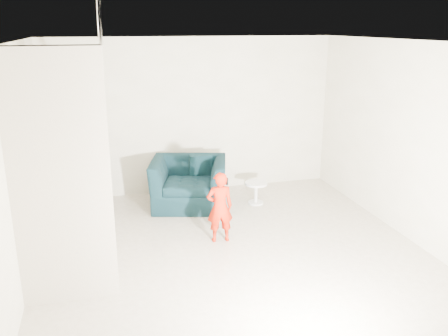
{
  "coord_description": "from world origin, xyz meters",
  "views": [
    {
      "loc": [
        -1.56,
        -5.29,
        2.9
      ],
      "look_at": [
        0.15,
        1.2,
        0.85
      ],
      "focal_mm": 38.0,
      "sensor_mm": 36.0,
      "label": 1
    }
  ],
  "objects": [
    {
      "name": "floor",
      "position": [
        0.0,
        0.0,
        0.0
      ],
      "size": [
        5.5,
        5.5,
        0.0
      ],
      "primitive_type": "plane",
      "color": "gray",
      "rests_on": "ground"
    },
    {
      "name": "ceiling",
      "position": [
        0.0,
        0.0,
        2.7
      ],
      "size": [
        5.5,
        5.5,
        0.0
      ],
      "primitive_type": "plane",
      "rotation": [
        3.14,
        0.0,
        0.0
      ],
      "color": "silver",
      "rests_on": "back_wall"
    },
    {
      "name": "back_wall",
      "position": [
        0.0,
        2.75,
        1.35
      ],
      "size": [
        5.0,
        0.0,
        5.0
      ],
      "primitive_type": "plane",
      "rotation": [
        1.57,
        0.0,
        0.0
      ],
      "color": "#B5AE93",
      "rests_on": "floor"
    },
    {
      "name": "front_wall",
      "position": [
        0.0,
        -2.75,
        1.35
      ],
      "size": [
        5.0,
        0.0,
        5.0
      ],
      "primitive_type": "plane",
      "rotation": [
        -1.57,
        0.0,
        0.0
      ],
      "color": "#B5AE93",
      "rests_on": "floor"
    },
    {
      "name": "left_wall",
      "position": [
        -2.5,
        0.0,
        1.35
      ],
      "size": [
        0.0,
        5.5,
        5.5
      ],
      "primitive_type": "plane",
      "rotation": [
        1.57,
        0.0,
        1.57
      ],
      "color": "#B5AE93",
      "rests_on": "floor"
    },
    {
      "name": "right_wall",
      "position": [
        2.5,
        0.0,
        1.35
      ],
      "size": [
        0.0,
        5.5,
        5.5
      ],
      "primitive_type": "plane",
      "rotation": [
        1.57,
        0.0,
        -1.57
      ],
      "color": "#B5AE93",
      "rests_on": "floor"
    },
    {
      "name": "armchair",
      "position": [
        -0.24,
        1.99,
        0.39
      ],
      "size": [
        1.44,
        1.33,
        0.78
      ],
      "primitive_type": "imported",
      "rotation": [
        0.0,
        0.0,
        -0.26
      ],
      "color": "black",
      "rests_on": "floor"
    },
    {
      "name": "toddler",
      "position": [
        -0.08,
        0.55,
        0.5
      ],
      "size": [
        0.37,
        0.25,
        1.0
      ],
      "primitive_type": "imported",
      "rotation": [
        0.0,
        0.0,
        3.1
      ],
      "color": "#A70505",
      "rests_on": "floor"
    },
    {
      "name": "side_table",
      "position": [
        0.86,
        1.79,
        0.25
      ],
      "size": [
        0.37,
        0.37,
        0.37
      ],
      "color": "silver",
      "rests_on": "floor"
    },
    {
      "name": "staircase",
      "position": [
        -2.0,
        0.55,
        0.95
      ],
      "size": [
        1.02,
        3.03,
        3.62
      ],
      "color": "#ADA089",
      "rests_on": "floor"
    },
    {
      "name": "cushion",
      "position": [
        0.0,
        2.2,
        0.63
      ],
      "size": [
        0.39,
        0.18,
        0.38
      ],
      "primitive_type": "cube",
      "rotation": [
        0.21,
        0.0,
        0.0
      ],
      "color": "black",
      "rests_on": "armchair"
    },
    {
      "name": "throw",
      "position": [
        -0.76,
        2.06,
        0.49
      ],
      "size": [
        0.05,
        0.46,
        0.52
      ],
      "primitive_type": "cube",
      "color": "black",
      "rests_on": "armchair"
    },
    {
      "name": "phone",
      "position": [
        0.02,
        0.55,
        0.87
      ],
      "size": [
        0.03,
        0.05,
        0.1
      ],
      "primitive_type": "cube",
      "rotation": [
        0.0,
        0.0,
        0.29
      ],
      "color": "black",
      "rests_on": "toddler"
    }
  ]
}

